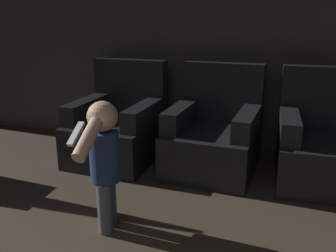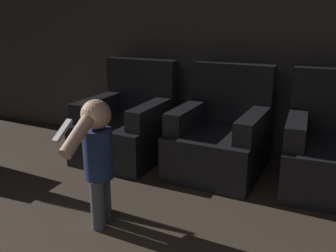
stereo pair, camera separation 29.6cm
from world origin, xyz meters
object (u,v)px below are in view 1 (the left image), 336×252
Objects in this scene: armchair_middle at (214,135)px; person_toddler at (104,157)px; armchair_right at (324,145)px; armchair_left at (119,127)px.

armchair_middle reaches higher than person_toddler.
armchair_right is at bearing 5.04° from armchair_middle.
armchair_left is 1.00× the size of armchair_right.
person_toddler is at bearing -140.73° from armchair_right.
armchair_middle is 0.98m from armchair_right.
armchair_left is 1.07× the size of person_toddler.
armchair_left reaches higher than person_toddler.
armchair_left and armchair_middle have the same top height.
armchair_right reaches higher than person_toddler.
armchair_left is 1.00× the size of armchair_middle.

